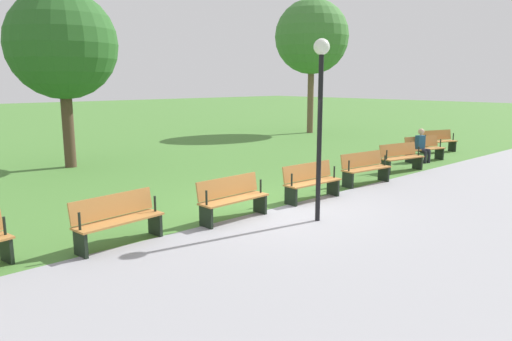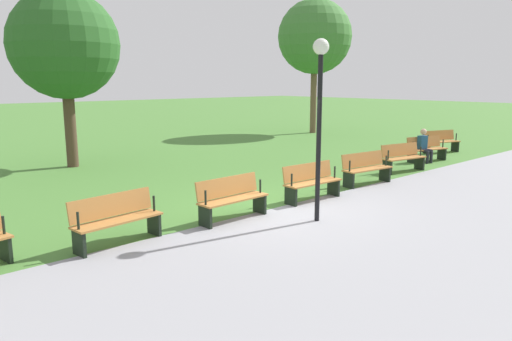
{
  "view_description": "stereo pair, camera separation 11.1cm",
  "coord_description": "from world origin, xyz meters",
  "px_view_note": "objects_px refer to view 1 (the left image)",
  "views": [
    {
      "loc": [
        7.39,
        7.36,
        2.87
      ],
      "look_at": [
        -0.0,
        -0.72,
        0.8
      ],
      "focal_mm": 33.3,
      "sensor_mm": 36.0,
      "label": 1
    },
    {
      "loc": [
        7.31,
        7.44,
        2.87
      ],
      "look_at": [
        -0.0,
        -0.72,
        0.8
      ],
      "focal_mm": 33.3,
      "sensor_mm": 36.0,
      "label": 2
    }
  ],
  "objects_px": {
    "bench_3": "(365,168)",
    "lamp_post": "(320,95)",
    "bench_5": "(232,198)",
    "bench_6": "(117,219)",
    "bench_2": "(401,157)",
    "bench_4": "(311,181)",
    "bench_1": "(424,148)",
    "bench_0": "(438,141)",
    "person_seated": "(422,144)",
    "tree_0": "(62,45)",
    "tree_1": "(312,37)"
  },
  "relations": [
    {
      "from": "bench_3",
      "to": "lamp_post",
      "type": "relative_size",
      "value": 0.45
    },
    {
      "from": "bench_5",
      "to": "bench_6",
      "type": "height_order",
      "value": "same"
    },
    {
      "from": "bench_2",
      "to": "bench_3",
      "type": "relative_size",
      "value": 1.01
    },
    {
      "from": "bench_2",
      "to": "bench_3",
      "type": "xyz_separation_m",
      "value": [
        2.48,
        0.35,
        0.0
      ]
    },
    {
      "from": "bench_4",
      "to": "lamp_post",
      "type": "height_order",
      "value": "lamp_post"
    },
    {
      "from": "bench_4",
      "to": "bench_5",
      "type": "relative_size",
      "value": 1.0
    },
    {
      "from": "bench_4",
      "to": "bench_6",
      "type": "distance_m",
      "value": 5.0
    },
    {
      "from": "bench_1",
      "to": "lamp_post",
      "type": "distance_m",
      "value": 9.22
    },
    {
      "from": "bench_1",
      "to": "bench_3",
      "type": "height_order",
      "value": "same"
    },
    {
      "from": "bench_0",
      "to": "bench_2",
      "type": "xyz_separation_m",
      "value": [
        4.85,
        1.21,
        0.0
      ]
    },
    {
      "from": "person_seated",
      "to": "bench_0",
      "type": "bearing_deg",
      "value": -150.04
    },
    {
      "from": "bench_1",
      "to": "lamp_post",
      "type": "bearing_deg",
      "value": 29.06
    },
    {
      "from": "bench_0",
      "to": "person_seated",
      "type": "bearing_deg",
      "value": 33.99
    },
    {
      "from": "bench_3",
      "to": "bench_6",
      "type": "distance_m",
      "value": 7.49
    },
    {
      "from": "bench_3",
      "to": "lamp_post",
      "type": "height_order",
      "value": "lamp_post"
    },
    {
      "from": "person_seated",
      "to": "bench_4",
      "type": "bearing_deg",
      "value": 21.85
    },
    {
      "from": "bench_1",
      "to": "lamp_post",
      "type": "xyz_separation_m",
      "value": [
        8.67,
        2.32,
        2.13
      ]
    },
    {
      "from": "bench_0",
      "to": "bench_2",
      "type": "height_order",
      "value": "same"
    },
    {
      "from": "person_seated",
      "to": "tree_0",
      "type": "bearing_deg",
      "value": -23.67
    },
    {
      "from": "bench_2",
      "to": "person_seated",
      "type": "height_order",
      "value": "person_seated"
    },
    {
      "from": "bench_2",
      "to": "person_seated",
      "type": "distance_m",
      "value": 2.21
    },
    {
      "from": "bench_6",
      "to": "tree_1",
      "type": "distance_m",
      "value": 20.03
    },
    {
      "from": "bench_0",
      "to": "person_seated",
      "type": "distance_m",
      "value": 2.8
    },
    {
      "from": "bench_6",
      "to": "tree_1",
      "type": "bearing_deg",
      "value": -154.91
    },
    {
      "from": "bench_0",
      "to": "bench_2",
      "type": "bearing_deg",
      "value": 32.16
    },
    {
      "from": "bench_2",
      "to": "tree_1",
      "type": "relative_size",
      "value": 0.23
    },
    {
      "from": "bench_3",
      "to": "tree_0",
      "type": "distance_m",
      "value": 10.37
    },
    {
      "from": "bench_6",
      "to": "person_seated",
      "type": "xyz_separation_m",
      "value": [
        -12.12,
        -0.8,
        0.17
      ]
    },
    {
      "from": "bench_3",
      "to": "bench_6",
      "type": "bearing_deg",
      "value": 6.04
    },
    {
      "from": "bench_6",
      "to": "person_seated",
      "type": "relative_size",
      "value": 1.39
    },
    {
      "from": "bench_5",
      "to": "tree_1",
      "type": "height_order",
      "value": "tree_1"
    },
    {
      "from": "bench_2",
      "to": "tree_1",
      "type": "height_order",
      "value": "tree_1"
    },
    {
      "from": "bench_5",
      "to": "bench_2",
      "type": "bearing_deg",
      "value": -178.0
    },
    {
      "from": "bench_2",
      "to": "person_seated",
      "type": "relative_size",
      "value": 1.4
    },
    {
      "from": "lamp_post",
      "to": "bench_2",
      "type": "bearing_deg",
      "value": -163.9
    },
    {
      "from": "bench_6",
      "to": "bench_3",
      "type": "bearing_deg",
      "value": 173.96
    },
    {
      "from": "bench_1",
      "to": "bench_6",
      "type": "bearing_deg",
      "value": 18.1
    },
    {
      "from": "tree_0",
      "to": "tree_1",
      "type": "height_order",
      "value": "tree_1"
    },
    {
      "from": "bench_4",
      "to": "bench_5",
      "type": "height_order",
      "value": "same"
    },
    {
      "from": "bench_2",
      "to": "lamp_post",
      "type": "bearing_deg",
      "value": 26.17
    },
    {
      "from": "bench_0",
      "to": "bench_2",
      "type": "distance_m",
      "value": 5.0
    },
    {
      "from": "bench_5",
      "to": "tree_1",
      "type": "bearing_deg",
      "value": -146.16
    },
    {
      "from": "bench_1",
      "to": "tree_1",
      "type": "xyz_separation_m",
      "value": [
        -4.24,
        -9.19,
        4.76
      ]
    },
    {
      "from": "person_seated",
      "to": "lamp_post",
      "type": "distance_m",
      "value": 8.89
    },
    {
      "from": "bench_2",
      "to": "tree_1",
      "type": "distance_m",
      "value": 12.71
    },
    {
      "from": "bench_0",
      "to": "bench_3",
      "type": "relative_size",
      "value": 1.02
    },
    {
      "from": "bench_5",
      "to": "tree_1",
      "type": "distance_m",
      "value": 18.11
    },
    {
      "from": "tree_1",
      "to": "person_seated",
      "type": "bearing_deg",
      "value": 63.93
    },
    {
      "from": "tree_0",
      "to": "tree_1",
      "type": "xyz_separation_m",
      "value": [
        -14.24,
        -1.74,
        1.22
      ]
    },
    {
      "from": "bench_0",
      "to": "person_seated",
      "type": "xyz_separation_m",
      "value": [
        2.69,
        0.76,
        0.17
      ]
    }
  ]
}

